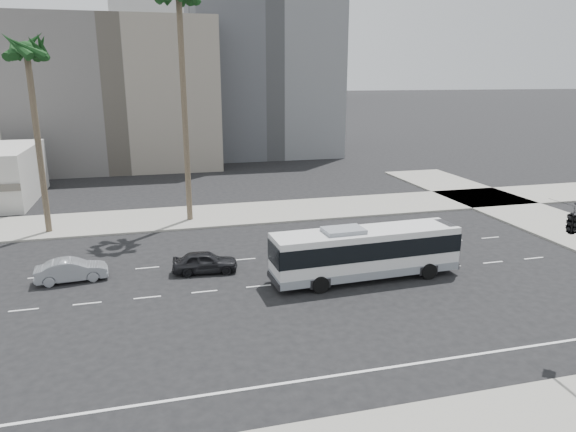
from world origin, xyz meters
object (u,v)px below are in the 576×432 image
object	(u,v)px
city_bus	(366,251)
car_b	(72,270)
palm_mid	(27,54)
car_a	(205,262)

from	to	relation	value
city_bus	car_b	distance (m)	16.80
city_bus	palm_mid	world-z (taller)	palm_mid
palm_mid	car_a	bearing A→B (deg)	-46.31
palm_mid	car_b	bearing A→B (deg)	-74.17
city_bus	car_a	distance (m)	9.47
car_b	palm_mid	size ratio (longest dim) A/B	0.27
car_b	palm_mid	distance (m)	16.19
car_a	palm_mid	world-z (taller)	palm_mid
city_bus	palm_mid	xyz separation A→B (m)	(-19.24, 14.20, 11.12)
city_bus	car_a	xyz separation A→B (m)	(-8.82, 3.30, -1.00)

